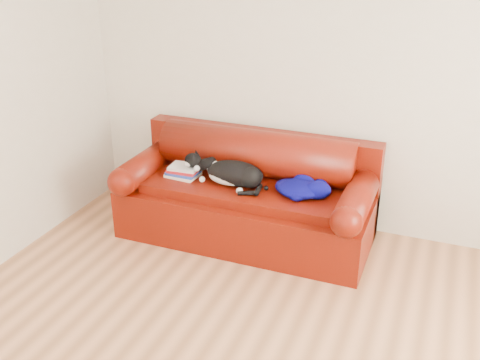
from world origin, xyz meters
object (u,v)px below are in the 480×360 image
object	(u,v)px
sofa_base	(246,211)
book_stack	(184,171)
blanket	(302,187)
cat	(233,174)

from	to	relation	value
sofa_base	book_stack	size ratio (longest dim) A/B	7.49
blanket	cat	bearing A→B (deg)	-177.06
cat	blanket	world-z (taller)	cat
book_stack	blanket	world-z (taller)	blanket
book_stack	sofa_base	bearing A→B (deg)	6.04
book_stack	blanket	distance (m)	1.04
sofa_base	cat	size ratio (longest dim) A/B	3.15
sofa_base	book_stack	xyz separation A→B (m)	(-0.55, -0.06, 0.31)
book_stack	cat	size ratio (longest dim) A/B	0.42
book_stack	cat	bearing A→B (deg)	-0.15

